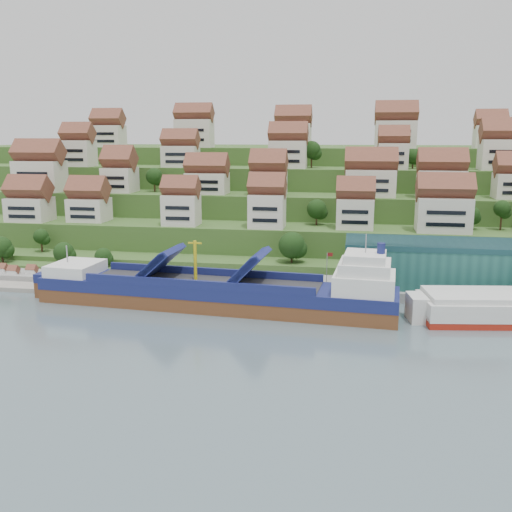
# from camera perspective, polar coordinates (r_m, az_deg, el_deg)

# --- Properties ---
(ground) EXTENTS (300.00, 300.00, 0.00)m
(ground) POSITION_cam_1_polar(r_m,az_deg,el_deg) (120.93, -1.81, -5.06)
(ground) COLOR slate
(ground) RESTS_ON ground
(quay) EXTENTS (180.00, 14.00, 2.20)m
(quay) POSITION_cam_1_polar(r_m,az_deg,el_deg) (132.79, 8.00, -3.11)
(quay) COLOR gray
(quay) RESTS_ON ground
(pebble_beach) EXTENTS (45.00, 20.00, 1.00)m
(pebble_beach) POSITION_cam_1_polar(r_m,az_deg,el_deg) (153.37, -22.61, -2.11)
(pebble_beach) COLOR gray
(pebble_beach) RESTS_ON ground
(hillside) EXTENTS (260.00, 128.00, 31.00)m
(hillside) POSITION_cam_1_polar(r_m,az_deg,el_deg) (219.42, 3.62, 5.52)
(hillside) COLOR #2D4C1E
(hillside) RESTS_ON ground
(hillside_village) EXTENTS (161.65, 63.08, 29.75)m
(hillside_village) POSITION_cam_1_polar(r_m,az_deg,el_deg) (175.64, 2.42, 8.42)
(hillside_village) COLOR silver
(hillside_village) RESTS_ON ground
(hillside_trees) EXTENTS (139.66, 62.48, 30.38)m
(hillside_trees) POSITION_cam_1_polar(r_m,az_deg,el_deg) (161.85, -0.81, 5.36)
(hillside_trees) COLOR #1A3913
(hillside_trees) RESTS_ON ground
(warehouse) EXTENTS (60.00, 15.00, 10.00)m
(warehouse) POSITION_cam_1_polar(r_m,az_deg,el_deg) (136.30, 21.67, -0.82)
(warehouse) COLOR #215C55
(warehouse) RESTS_ON quay
(flagpole) EXTENTS (1.28, 0.16, 8.00)m
(flagpole) POSITION_cam_1_polar(r_m,az_deg,el_deg) (126.60, 7.15, -1.14)
(flagpole) COLOR gray
(flagpole) RESTS_ON quay
(beach_huts) EXTENTS (14.40, 3.70, 2.20)m
(beach_huts) POSITION_cam_1_polar(r_m,az_deg,el_deg) (153.07, -23.54, -1.59)
(beach_huts) COLOR white
(beach_huts) RESTS_ON pebble_beach
(cargo_ship) EXTENTS (76.17, 17.19, 16.72)m
(cargo_ship) POSITION_cam_1_polar(r_m,az_deg,el_deg) (119.18, -3.31, -3.72)
(cargo_ship) COLOR brown
(cargo_ship) RESTS_ON ground
(second_ship) EXTENTS (33.06, 16.21, 9.19)m
(second_ship) POSITION_cam_1_polar(r_m,az_deg,el_deg) (121.17, 23.89, -4.71)
(second_ship) COLOR maroon
(second_ship) RESTS_ON ground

